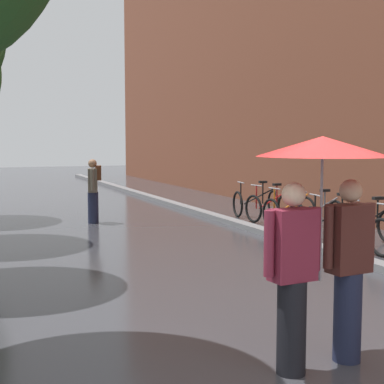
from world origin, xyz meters
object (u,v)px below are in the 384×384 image
at_px(parked_bicycle_4, 317,215).
at_px(couple_under_umbrella, 322,212).
at_px(parked_bicycle_2, 369,227).
at_px(parked_bicycle_3, 333,221).
at_px(parked_bicycle_5, 289,211).
at_px(pedestrian_walking_midground, 93,189).
at_px(parked_bicycle_6, 270,207).
at_px(parked_bicycle_7, 256,203).

distance_m(parked_bicycle_4, couple_under_umbrella, 7.79).
bearing_deg(parked_bicycle_2, couple_under_umbrella, -133.75).
relative_size(parked_bicycle_3, parked_bicycle_5, 1.03).
xyz_separation_m(parked_bicycle_4, pedestrian_walking_midground, (-4.33, 3.23, 0.47)).
distance_m(parked_bicycle_3, parked_bicycle_4, 0.87).
relative_size(parked_bicycle_4, parked_bicycle_5, 0.98).
bearing_deg(parked_bicycle_6, pedestrian_walking_midground, 161.72).
bearing_deg(parked_bicycle_4, parked_bicycle_2, -91.34).
xyz_separation_m(parked_bicycle_2, parked_bicycle_6, (-0.08, 3.63, 0.00)).
bearing_deg(parked_bicycle_2, parked_bicycle_5, 92.40).
bearing_deg(parked_bicycle_4, couple_under_umbrella, -124.73).
height_order(parked_bicycle_4, parked_bicycle_7, same).
distance_m(parked_bicycle_3, parked_bicycle_5, 1.75).
bearing_deg(pedestrian_walking_midground, parked_bicycle_5, -29.13).
bearing_deg(parked_bicycle_3, pedestrian_walking_midground, 135.52).
distance_m(parked_bicycle_3, parked_bicycle_6, 2.69).
height_order(parked_bicycle_6, pedestrian_walking_midground, pedestrian_walking_midground).
bearing_deg(parked_bicycle_5, parked_bicycle_3, -90.89).
height_order(parked_bicycle_6, couple_under_umbrella, couple_under_umbrella).
bearing_deg(parked_bicycle_4, parked_bicycle_3, -102.08).
distance_m(parked_bicycle_5, pedestrian_walking_midground, 4.81).
relative_size(parked_bicycle_7, couple_under_umbrella, 0.55).
xyz_separation_m(parked_bicycle_7, pedestrian_walking_midground, (-4.30, 0.47, 0.47)).
xyz_separation_m(parked_bicycle_3, parked_bicycle_7, (0.15, 3.61, 0.00)).
bearing_deg(couple_under_umbrella, parked_bicycle_6, 62.42).
xyz_separation_m(parked_bicycle_4, parked_bicycle_7, (-0.04, 2.76, 0.00)).
xyz_separation_m(parked_bicycle_6, parked_bicycle_7, (0.09, 0.92, 0.00)).
bearing_deg(couple_under_umbrella, parked_bicycle_3, 52.49).
distance_m(parked_bicycle_5, parked_bicycle_7, 1.86).
relative_size(parked_bicycle_2, pedestrian_walking_midground, 0.68).
relative_size(parked_bicycle_2, parked_bicycle_5, 0.97).
bearing_deg(parked_bicycle_2, pedestrian_walking_midground, 130.53).
bearing_deg(pedestrian_walking_midground, parked_bicycle_4, -36.67).
xyz_separation_m(parked_bicycle_2, parked_bicycle_5, (-0.11, 2.69, 0.00)).
xyz_separation_m(parked_bicycle_3, parked_bicycle_5, (0.03, 1.75, 0.00)).
bearing_deg(couple_under_umbrella, pedestrian_walking_midground, 89.62).
relative_size(parked_bicycle_4, parked_bicycle_6, 0.96).
bearing_deg(parked_bicycle_3, parked_bicycle_7, 87.68).
distance_m(parked_bicycle_4, parked_bicycle_7, 2.76).
bearing_deg(couple_under_umbrella, parked_bicycle_2, 46.25).
relative_size(parked_bicycle_3, couple_under_umbrella, 0.55).
bearing_deg(parked_bicycle_4, pedestrian_walking_midground, 143.33).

